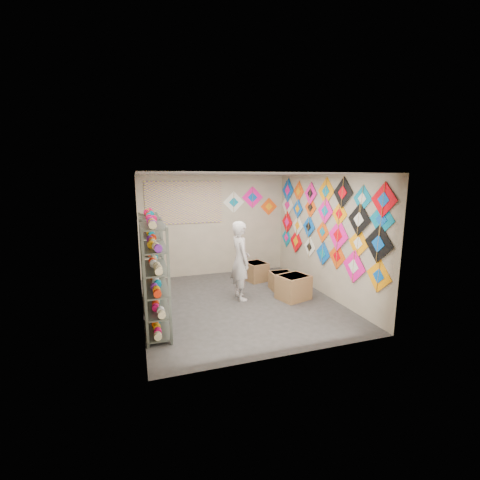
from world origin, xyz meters
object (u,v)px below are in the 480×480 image
object	(u,v)px
shelf_rack_back	(151,261)
shopkeeper	(240,261)
carton_b	(281,281)
carton_a	(293,287)
carton_c	(256,271)
shelf_rack_front	(155,279)

from	to	relation	value
shelf_rack_back	shopkeeper	world-z (taller)	shelf_rack_back
carton_b	carton_a	bearing A→B (deg)	-88.03
shelf_rack_back	carton_a	size ratio (longest dim) A/B	2.97
shopkeeper	carton_c	size ratio (longest dim) A/B	3.16
carton_b	shelf_rack_back	bearing A→B (deg)	-175.90
shelf_rack_front	carton_a	world-z (taller)	shelf_rack_front
shopkeeper	carton_b	size ratio (longest dim) A/B	3.36
carton_b	shelf_rack_front	bearing A→B (deg)	-152.40
shelf_rack_back	carton_c	distance (m)	2.87
shelf_rack_front	carton_c	distance (m)	3.48
shelf_rack_back	carton_b	size ratio (longest dim) A/B	3.70
shelf_rack_front	shopkeeper	world-z (taller)	shelf_rack_front
shopkeeper	carton_c	distance (m)	1.50
shelf_rack_front	carton_c	world-z (taller)	shelf_rack_front
shelf_rack_back	shopkeeper	bearing A→B (deg)	-7.70
shelf_rack_back	shopkeeper	size ratio (longest dim) A/B	1.10
shelf_rack_back	carton_c	bearing A→B (deg)	17.95
shelf_rack_back	carton_c	xyz separation A→B (m)	(2.64, 0.86, -0.71)
carton_a	carton_b	size ratio (longest dim) A/B	1.25
shopkeeper	shelf_rack_front	bearing A→B (deg)	117.75
shelf_rack_front	carton_c	bearing A→B (deg)	39.21
carton_a	carton_b	world-z (taller)	carton_a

